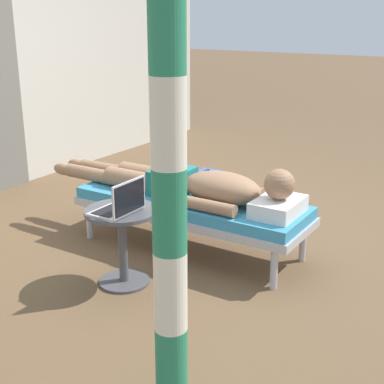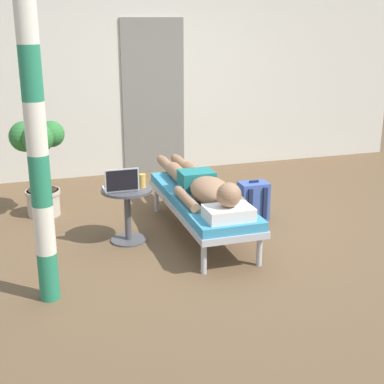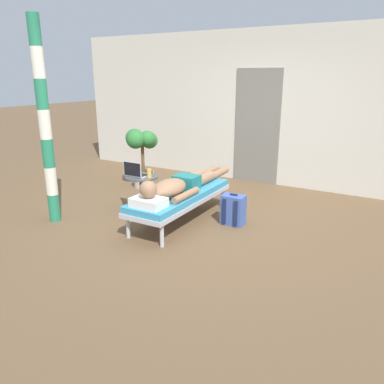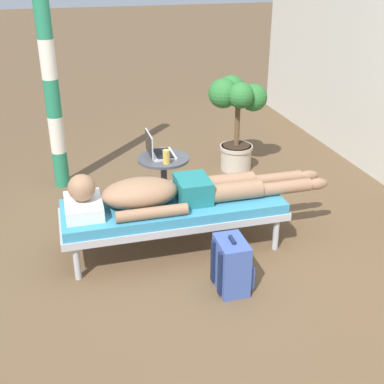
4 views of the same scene
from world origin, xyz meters
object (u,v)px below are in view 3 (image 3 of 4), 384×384
object	(u,v)px
potted_plant	(142,150)
backpack	(233,210)
person_reclining	(179,185)
laptop	(135,172)
porch_post	(45,124)
lounge_chair	(180,197)
side_table	(142,187)
drink_glass	(149,173)

from	to	relation	value
potted_plant	backpack	bearing A→B (deg)	-20.02
person_reclining	potted_plant	distance (m)	1.80
laptop	porch_post	bearing A→B (deg)	-129.82
lounge_chair	side_table	distance (m)	0.72
lounge_chair	potted_plant	xyz separation A→B (m)	(-1.44, 1.04, 0.34)
laptop	potted_plant	world-z (taller)	potted_plant
lounge_chair	porch_post	xyz separation A→B (m)	(-1.50, -0.85, 0.97)
drink_glass	porch_post	world-z (taller)	porch_post
potted_plant	person_reclining	bearing A→B (deg)	-36.50
person_reclining	laptop	xyz separation A→B (m)	(-0.77, 0.05, 0.07)
lounge_chair	drink_glass	bearing A→B (deg)	172.59
lounge_chair	side_table	world-z (taller)	side_table
laptop	backpack	size ratio (longest dim) A/B	0.73
drink_glass	backpack	distance (m)	1.30
side_table	laptop	world-z (taller)	laptop
backpack	potted_plant	world-z (taller)	potted_plant
backpack	porch_post	world-z (taller)	porch_post
backpack	porch_post	xyz separation A→B (m)	(-2.17, -1.12, 1.12)
side_table	porch_post	distance (m)	1.55
lounge_chair	laptop	world-z (taller)	laptop
backpack	potted_plant	distance (m)	2.29
lounge_chair	laptop	bearing A→B (deg)	178.07
side_table	drink_glass	world-z (taller)	drink_glass
person_reclining	drink_glass	size ratio (longest dim) A/B	16.96
person_reclining	backpack	xyz separation A→B (m)	(0.66, 0.30, -0.32)
person_reclining	potted_plant	xyz separation A→B (m)	(-1.44, 1.07, 0.16)
laptop	porch_post	world-z (taller)	porch_post
person_reclining	porch_post	xyz separation A→B (m)	(-1.50, -0.82, 0.80)
potted_plant	laptop	bearing A→B (deg)	-56.58
laptop	porch_post	distance (m)	1.36
laptop	drink_glass	bearing A→B (deg)	12.65
side_table	potted_plant	world-z (taller)	potted_plant
side_table	laptop	distance (m)	0.24
drink_glass	potted_plant	size ratio (longest dim) A/B	0.12
side_table	porch_post	world-z (taller)	porch_post
drink_glass	side_table	bearing A→B (deg)	178.41
laptop	porch_post	size ratio (longest dim) A/B	0.12
person_reclining	backpack	distance (m)	0.80
backpack	potted_plant	bearing A→B (deg)	159.98
laptop	porch_post	xyz separation A→B (m)	(-0.73, -0.88, 0.73)
person_reclining	side_table	world-z (taller)	person_reclining
lounge_chair	backpack	bearing A→B (deg)	22.39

